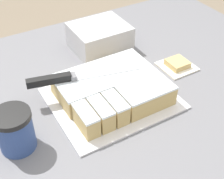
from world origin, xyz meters
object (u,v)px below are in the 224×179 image
(knife, at_px, (63,78))
(brownie, at_px, (177,63))
(coffee_cup, at_px, (15,130))
(storage_box, at_px, (100,37))
(cake, at_px, (112,89))
(cake_board, at_px, (112,98))

(knife, relative_size, brownie, 5.14)
(coffee_cup, xyz_separation_m, storage_box, (0.41, 0.32, -0.01))
(brownie, bearing_deg, cake, -173.87)
(knife, bearing_deg, coffee_cup, -135.21)
(cake_board, bearing_deg, cake, 38.30)
(cake, distance_m, knife, 0.15)
(cake_board, relative_size, cake, 1.22)
(cake_board, height_order, knife, knife)
(cake_board, height_order, cake, cake)
(knife, height_order, brownie, knife)
(knife, xyz_separation_m, coffee_cup, (-0.18, -0.11, -0.02))
(brownie, height_order, storage_box, storage_box)
(cake, height_order, storage_box, storage_box)
(cake_board, distance_m, cake, 0.04)
(brownie, relative_size, storage_box, 0.33)
(brownie, bearing_deg, storage_box, 124.64)
(cake_board, xyz_separation_m, storage_box, (0.11, 0.28, 0.04))
(cake, height_order, brownie, cake)
(brownie, bearing_deg, knife, 174.06)
(cake, xyz_separation_m, knife, (-0.12, 0.07, 0.04))
(brownie, bearing_deg, coffee_cup, -173.18)
(cake, xyz_separation_m, brownie, (0.28, 0.03, -0.02))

